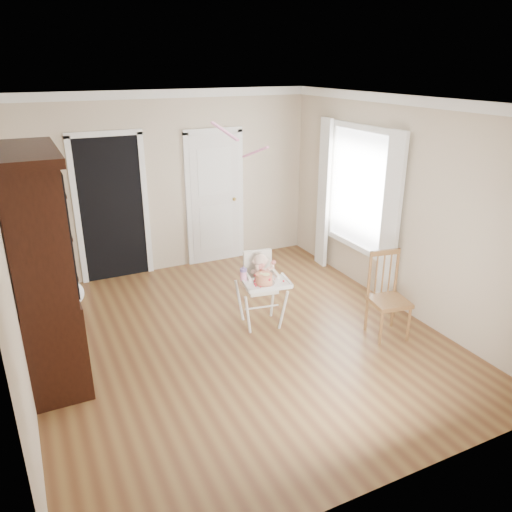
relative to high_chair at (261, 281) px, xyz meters
name	(u,v)px	position (x,y,z in m)	size (l,w,h in m)	color
floor	(239,339)	(-0.39, -0.20, -0.59)	(5.00, 5.00, 0.00)	brown
ceiling	(236,101)	(-0.39, -0.20, 2.11)	(5.00, 5.00, 0.00)	white
wall_back	(170,183)	(-0.39, 2.30, 0.76)	(4.50, 4.50, 0.00)	beige
wall_left	(10,265)	(-2.64, -0.20, 0.76)	(5.00, 5.00, 0.00)	beige
wall_right	(399,206)	(1.86, -0.20, 0.76)	(5.00, 5.00, 0.00)	beige
crown_molding	(236,107)	(-0.39, -0.20, 2.05)	(4.50, 5.00, 0.12)	white
doorway	(112,206)	(-1.29, 2.28, 0.52)	(1.06, 0.05, 2.22)	black
closet_door	(215,199)	(0.31, 2.28, 0.44)	(0.96, 0.09, 2.13)	white
window_right	(356,197)	(1.79, 0.60, 0.70)	(0.13, 1.84, 2.30)	white
high_chair	(261,281)	(0.00, 0.00, 0.00)	(0.64, 0.75, 0.95)	white
baby	(261,271)	(0.01, 0.02, 0.13)	(0.27, 0.22, 0.41)	beige
cake	(264,279)	(-0.07, -0.21, 0.13)	(0.26, 0.26, 0.12)	silver
sippy_cup	(243,274)	(-0.25, -0.04, 0.16)	(0.08, 0.08, 0.19)	#FC9AC6
china_cabinet	(42,270)	(-2.38, 0.02, 0.59)	(0.62, 1.39, 2.34)	black
dining_chair	(388,298)	(1.24, -0.86, -0.11)	(0.48, 0.48, 1.02)	brown
streamer	(224,131)	(-0.48, -0.12, 1.82)	(0.03, 0.50, 0.02)	#FF93C8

